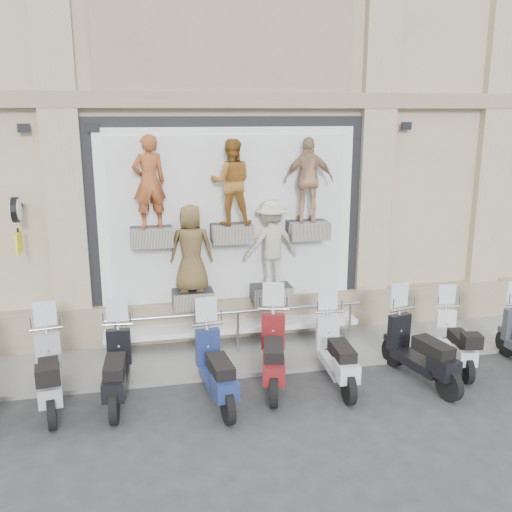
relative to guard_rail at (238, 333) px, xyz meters
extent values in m
plane|color=#2B2B2E|center=(0.00, -2.00, -0.47)|extent=(90.00, 90.00, 0.00)
cube|color=gray|center=(0.00, 0.10, -0.43)|extent=(16.00, 2.20, 0.08)
cube|color=black|center=(0.00, 0.96, 1.93)|extent=(5.60, 0.10, 4.30)
cube|color=white|center=(0.00, 0.90, 1.93)|extent=(5.10, 0.06, 3.90)
cube|color=white|center=(0.00, 0.86, 1.93)|extent=(4.70, 0.04, 3.60)
cube|color=white|center=(0.00, 0.55, -0.05)|extent=(5.10, 0.75, 0.10)
cube|color=#28282B|center=(-1.55, 0.59, 1.86)|extent=(0.80, 0.50, 0.35)
imported|color=#AD5127|center=(-1.55, 0.59, 2.90)|extent=(0.71, 0.55, 1.74)
cube|color=#28282B|center=(0.00, 0.59, 1.86)|extent=(0.80, 0.50, 0.35)
imported|color=brown|center=(0.00, 0.59, 2.86)|extent=(0.87, 0.72, 1.64)
cube|color=#28282B|center=(1.55, 0.59, 1.86)|extent=(0.80, 0.50, 0.35)
imported|color=tan|center=(1.55, 0.59, 2.87)|extent=(1.02, 0.54, 1.66)
cube|color=#28282B|center=(-0.80, 0.59, 0.56)|extent=(0.80, 0.50, 0.35)
imported|color=brown|center=(-0.80, 0.59, 1.59)|extent=(0.89, 0.63, 1.71)
cube|color=#28282B|center=(0.80, 0.59, 0.56)|extent=(0.80, 0.50, 0.35)
imported|color=beige|center=(0.80, 0.59, 1.61)|extent=(1.23, 0.84, 1.76)
cube|color=black|center=(-3.90, 0.72, 2.49)|extent=(0.06, 0.56, 0.06)
cylinder|color=black|center=(-3.90, 0.45, 2.49)|extent=(0.10, 0.46, 0.46)
cube|color=yellow|center=(-3.90, 0.45, 1.89)|extent=(0.04, 0.50, 0.38)
camera|label=1|loc=(-1.83, -10.19, 4.17)|focal=40.00mm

